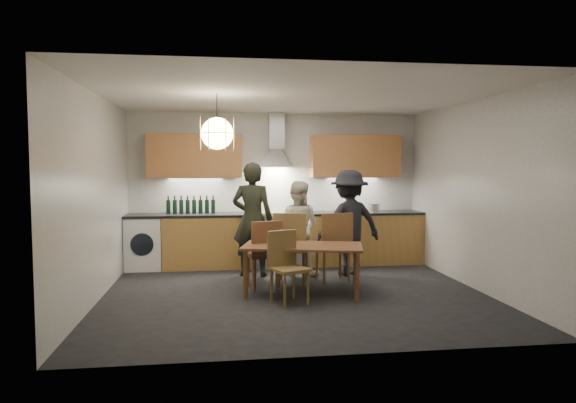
{
  "coord_description": "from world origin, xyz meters",
  "views": [
    {
      "loc": [
        -0.99,
        -6.64,
        1.7
      ],
      "look_at": [
        -0.03,
        0.4,
        1.2
      ],
      "focal_mm": 32.0,
      "sensor_mm": 36.0,
      "label": 1
    }
  ],
  "objects": [
    {
      "name": "chair_back_right",
      "position": [
        0.68,
        0.58,
        0.59
      ],
      "size": [
        0.51,
        0.51,
        1.02
      ],
      "rotation": [
        0.0,
        0.0,
        3.24
      ],
      "color": "brown",
      "rests_on": "ground"
    },
    {
      "name": "wine_bottles",
      "position": [
        -1.45,
        2.01,
        1.05
      ],
      "size": [
        0.81,
        0.07,
        0.3
      ],
      "color": "black",
      "rests_on": "counter_run"
    },
    {
      "name": "dining_table",
      "position": [
        0.1,
        -0.03,
        0.58
      ],
      "size": [
        1.69,
        1.12,
        0.65
      ],
      "rotation": [
        0.0,
        0.0,
        -0.24
      ],
      "color": "brown",
      "rests_on": "ground"
    },
    {
      "name": "range_stove",
      "position": [
        0.0,
        1.94,
        0.44
      ],
      "size": [
        0.9,
        0.6,
        0.92
      ],
      "color": "silver",
      "rests_on": "ground"
    },
    {
      "name": "pendant_lamp",
      "position": [
        -1.0,
        -0.1,
        2.1
      ],
      "size": [
        0.43,
        0.43,
        0.7
      ],
      "color": "black",
      "rests_on": "ground"
    },
    {
      "name": "counter_run",
      "position": [
        0.02,
        1.95,
        0.45
      ],
      "size": [
        5.0,
        0.62,
        0.9
      ],
      "color": "tan",
      "rests_on": "ground"
    },
    {
      "name": "chair_back_left",
      "position": [
        -0.37,
        0.3,
        0.54
      ],
      "size": [
        0.5,
        0.5,
        0.95
      ],
      "rotation": [
        0.0,
        0.0,
        3.32
      ],
      "color": "brown",
      "rests_on": "ground"
    },
    {
      "name": "room_shell",
      "position": [
        0.0,
        0.0,
        1.71
      ],
      "size": [
        5.02,
        4.52,
        2.61
      ],
      "color": "white",
      "rests_on": "ground"
    },
    {
      "name": "chair_front",
      "position": [
        -0.17,
        -0.42,
        0.51
      ],
      "size": [
        0.53,
        0.53,
        0.89
      ],
      "rotation": [
        0.0,
        0.0,
        0.41
      ],
      "color": "brown",
      "rests_on": "ground"
    },
    {
      "name": "wall_fixtures",
      "position": [
        0.0,
        2.07,
        1.87
      ],
      "size": [
        4.3,
        0.54,
        1.1
      ],
      "color": "tan",
      "rests_on": "ground"
    },
    {
      "name": "chair_back_mid",
      "position": [
        0.03,
        0.52,
        0.59
      ],
      "size": [
        0.58,
        0.58,
        1.04
      ],
      "rotation": [
        0.0,
        0.0,
        2.86
      ],
      "color": "brown",
      "rests_on": "ground"
    },
    {
      "name": "ground",
      "position": [
        0.0,
        0.0,
        0.0
      ],
      "size": [
        5.0,
        5.0,
        0.0
      ],
      "primitive_type": "plane",
      "color": "black",
      "rests_on": "ground"
    },
    {
      "name": "person_mid",
      "position": [
        0.22,
        1.2,
        0.73
      ],
      "size": [
        0.86,
        0.77,
        1.46
      ],
      "primitive_type": "imported",
      "rotation": [
        0.0,
        0.0,
        2.79
      ],
      "color": "beige",
      "rests_on": "ground"
    },
    {
      "name": "stock_pot",
      "position": [
        1.69,
        1.96,
        0.97
      ],
      "size": [
        0.21,
        0.21,
        0.13
      ],
      "primitive_type": "cylinder",
      "rotation": [
        0.0,
        0.0,
        -0.14
      ],
      "color": "#ACACAF",
      "rests_on": "counter_run"
    },
    {
      "name": "mixing_bowl",
      "position": [
        1.12,
        1.85,
        0.94
      ],
      "size": [
        0.36,
        0.36,
        0.07
      ],
      "primitive_type": "imported",
      "rotation": [
        0.0,
        0.0,
        -0.25
      ],
      "color": "silver",
      "rests_on": "counter_run"
    },
    {
      "name": "person_left",
      "position": [
        -0.48,
        1.18,
        0.88
      ],
      "size": [
        0.73,
        0.59,
        1.75
      ],
      "primitive_type": "imported",
      "rotation": [
        0.0,
        0.0,
        2.84
      ],
      "color": "black",
      "rests_on": "ground"
    },
    {
      "name": "person_right",
      "position": [
        1.01,
        1.06,
        0.82
      ],
      "size": [
        1.16,
        0.81,
        1.63
      ],
      "primitive_type": "imported",
      "rotation": [
        0.0,
        0.0,
        3.35
      ],
      "color": "black",
      "rests_on": "ground"
    }
  ]
}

